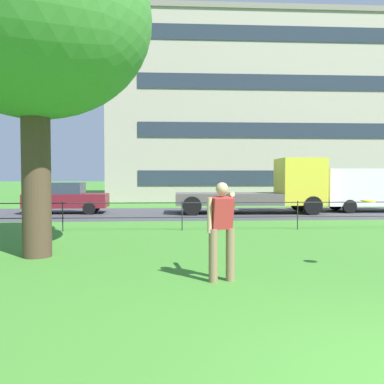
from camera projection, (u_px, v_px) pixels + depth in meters
The scene contains 9 objects.
street_strip at pixel (218, 213), 20.34m from camera, with size 80.00×6.94×0.01m, color #424247.
park_fence at pixel (240, 211), 13.93m from camera, with size 36.14×0.04×1.00m.
tree_large_lawn at pixel (37, 17), 9.60m from camera, with size 5.35×5.76×8.04m.
person_thrower at pixel (222, 228), 7.12m from camera, with size 0.50×0.85×1.75m.
frisbee at pixel (368, 201), 7.92m from camera, with size 0.38×0.38×0.04m.
car_maroon_center at pixel (66, 198), 20.29m from camera, with size 4.03×1.87×1.54m.
flatbed_truck_right at pixel (271, 189), 20.37m from camera, with size 7.34×2.55×2.75m.
panel_van_far_right at pixel (371, 187), 21.23m from camera, with size 5.06×2.23×2.24m.
apartment_building_background at pixel (278, 119), 37.37m from camera, with size 29.58×16.22×14.22m.
Camera 1 is at (-2.46, -3.11, 1.85)m, focal length 37.94 mm.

